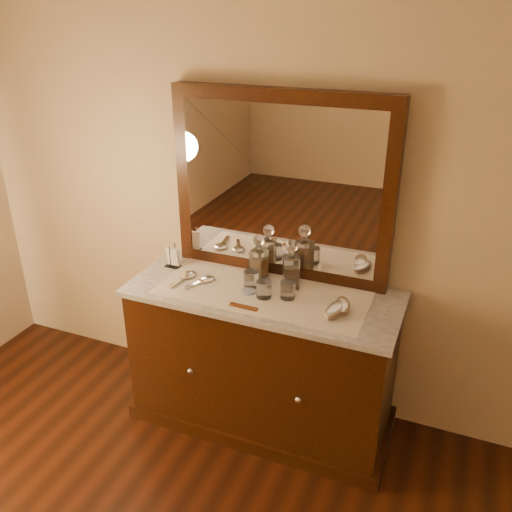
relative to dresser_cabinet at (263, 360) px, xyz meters
name	(u,v)px	position (x,y,z in m)	size (l,w,h in m)	color
dresser_cabinet	(263,360)	(0.00, 0.00, 0.00)	(1.40, 0.55, 0.82)	black
dresser_plinth	(262,412)	(0.00, 0.00, -0.37)	(1.46, 0.59, 0.08)	black
knob_left	(191,371)	(-0.30, -0.28, 0.04)	(0.04, 0.04, 0.04)	silver
knob_right	(298,400)	(0.30, -0.28, 0.04)	(0.04, 0.04, 0.04)	silver
marble_top	(263,294)	(0.00, 0.00, 0.42)	(1.44, 0.59, 0.03)	silver
mirror_frame	(281,187)	(0.00, 0.25, 0.94)	(1.20, 0.08, 1.00)	black
mirror_glass	(279,189)	(0.00, 0.21, 0.94)	(1.06, 0.01, 0.86)	white
lace_runner	(262,293)	(0.00, -0.02, 0.44)	(1.10, 0.45, 0.00)	silver
pin_dish	(248,291)	(-0.07, -0.05, 0.45)	(0.07, 0.07, 0.01)	white
comb	(244,307)	(-0.03, -0.19, 0.45)	(0.15, 0.03, 0.01)	brown
napkin_rack	(173,258)	(-0.59, 0.08, 0.49)	(0.09, 0.06, 0.14)	black
decanter_left	(259,261)	(-0.08, 0.13, 0.54)	(0.09, 0.09, 0.26)	brown
decanter_right	(291,269)	(0.12, 0.10, 0.55)	(0.11, 0.11, 0.27)	brown
brush_near	(335,310)	(0.41, -0.08, 0.47)	(0.10, 0.18, 0.05)	#94745B
brush_far	(343,306)	(0.43, -0.03, 0.47)	(0.11, 0.17, 0.04)	#94745B
hand_mirror_outer	(186,276)	(-0.45, -0.02, 0.45)	(0.10, 0.22, 0.02)	silver
hand_mirror_inner	(204,280)	(-0.34, -0.03, 0.45)	(0.13, 0.20, 0.02)	silver
tumblers	(267,286)	(0.03, -0.02, 0.49)	(0.30, 0.16, 0.09)	white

